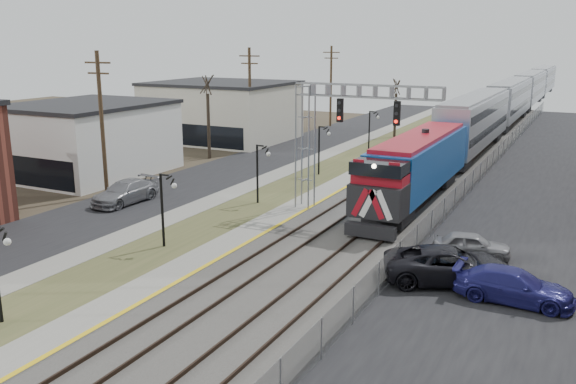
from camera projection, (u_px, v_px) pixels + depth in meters
The scene contains 19 objects.
street_west at pixel (221, 173), 50.25m from camera, with size 7.00×120.00×0.04m, color black.
sidewalk at pixel (269, 178), 48.27m from camera, with size 2.00×120.00×0.08m, color gray.
grass_median at pixel (303, 182), 46.95m from camera, with size 4.00×120.00×0.06m, color #434A27.
platform at pixel (339, 185), 45.61m from camera, with size 2.00×120.00×0.24m, color gray.
ballast_bed at pixel (404, 193), 43.42m from camera, with size 8.00×120.00×0.20m, color #595651.
platform_edge at pixel (350, 185), 45.19m from camera, with size 0.24×120.00×0.01m, color gold.
track_near at pixel (377, 187), 44.25m from camera, with size 1.58×120.00×0.15m.
track_far at pixel (425, 193), 42.72m from camera, with size 1.58×120.00×0.15m.
train at pixel (513, 100), 80.52m from camera, with size 3.00×108.65×5.33m.
signal_gantry at pixel (331, 125), 37.25m from camera, with size 9.00×1.07×8.15m.
lampposts at pixel (166, 210), 32.02m from camera, with size 0.14×62.14×4.00m.
utility_poles at pixel (102, 125), 41.72m from camera, with size 0.28×80.28×10.00m.
fence at pixel (464, 189), 41.40m from camera, with size 0.04×120.00×1.60m, color gray.
buildings_west at pixel (29, 148), 44.37m from camera, with size 14.00×67.00×7.00m.
bare_trees at pixel (233, 133), 53.50m from camera, with size 12.30×42.30×5.95m.
car_lot_c at pixel (449, 266), 27.34m from camera, with size 2.68×5.82×1.62m, color black.
car_lot_d at pixel (514, 287), 25.31m from camera, with size 1.96×4.82×1.40m, color navy.
car_lot_e at pixel (471, 246), 30.49m from camera, with size 1.54×3.84×1.31m, color gray.
car_street_b at pixel (125, 193), 40.74m from camera, with size 2.10×5.17×1.50m, color gray.
Camera 1 is at (15.72, -6.29, 10.66)m, focal length 38.00 mm.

